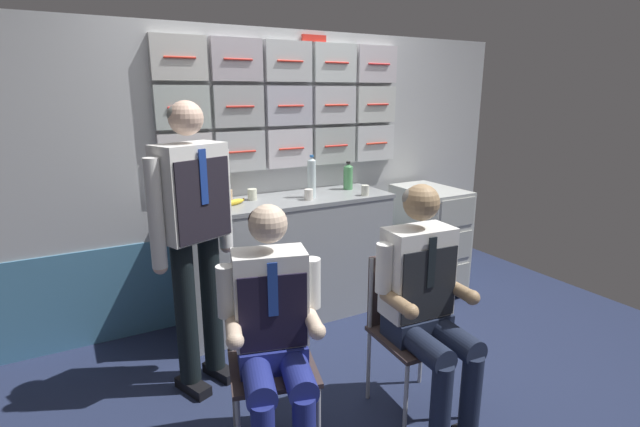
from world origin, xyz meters
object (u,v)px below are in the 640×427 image
object	(u,v)px
service_trolley	(428,236)
crew_member_right	(426,297)
folding_chair_left	(269,341)
snack_banana	(235,202)
coffee_cup_spare	(365,190)
crew_member_left	(273,330)
folding_chair_right	(406,314)
water_bottle_tall	(312,177)
crew_member_standing	(194,225)

from	to	relation	value
service_trolley	crew_member_right	bearing A→B (deg)	-132.19
folding_chair_left	snack_banana	world-z (taller)	snack_banana
service_trolley	coffee_cup_spare	size ratio (longest dim) A/B	11.51
crew_member_left	coffee_cup_spare	bearing A→B (deg)	41.92
folding_chair_right	snack_banana	xyz separation A→B (m)	(-0.53, 1.25, 0.43)
folding_chair_left	crew_member_left	distance (m)	0.22
service_trolley	crew_member_left	distance (m)	2.29
water_bottle_tall	folding_chair_right	bearing A→B (deg)	-92.84
crew_member_standing	snack_banana	bearing A→B (deg)	52.12
service_trolley	snack_banana	xyz separation A→B (m)	(-1.68, 0.13, 0.47)
folding_chair_left	crew_member_standing	bearing A→B (deg)	106.91
crew_member_standing	coffee_cup_spare	size ratio (longest dim) A/B	20.92
crew_member_left	crew_member_standing	distance (m)	0.84
folding_chair_right	coffee_cup_spare	world-z (taller)	coffee_cup_spare
crew_member_right	service_trolley	bearing A→B (deg)	47.81
folding_chair_right	crew_member_right	bearing A→B (deg)	-94.09
folding_chair_right	service_trolley	bearing A→B (deg)	44.27
folding_chair_right	crew_member_standing	world-z (taller)	crew_member_standing
coffee_cup_spare	water_bottle_tall	bearing A→B (deg)	159.41
crew_member_standing	snack_banana	size ratio (longest dim) A/B	9.63
water_bottle_tall	coffee_cup_spare	xyz separation A→B (m)	(0.38, -0.14, -0.11)
service_trolley	crew_member_standing	size ratio (longest dim) A/B	0.55
crew_member_right	snack_banana	distance (m)	1.52
snack_banana	folding_chair_right	bearing A→B (deg)	-67.16
folding_chair_left	crew_member_left	xyz separation A→B (m)	(-0.04, -0.16, 0.15)
folding_chair_left	crew_member_right	size ratio (longest dim) A/B	0.67
folding_chair_left	folding_chair_right	bearing A→B (deg)	-7.57
service_trolley	folding_chair_left	world-z (taller)	service_trolley
service_trolley	folding_chair_left	xyz separation A→B (m)	(-1.92, -1.02, 0.03)
water_bottle_tall	coffee_cup_spare	world-z (taller)	water_bottle_tall
folding_chair_left	folding_chair_right	distance (m)	0.77
crew_member_right	water_bottle_tall	world-z (taller)	crew_member_right
crew_member_standing	crew_member_right	bearing A→B (deg)	-42.74
folding_chair_right	water_bottle_tall	world-z (taller)	water_bottle_tall
folding_chair_left	service_trolley	bearing A→B (deg)	28.04
folding_chair_right	crew_member_standing	xyz separation A→B (m)	(-0.95, 0.71, 0.46)
coffee_cup_spare	snack_banana	distance (m)	0.99
water_bottle_tall	coffee_cup_spare	size ratio (longest dim) A/B	3.98
crew_member_left	crew_member_right	distance (m)	0.80
service_trolley	crew_member_left	bearing A→B (deg)	-148.98
crew_member_standing	folding_chair_right	bearing A→B (deg)	-36.63
crew_member_right	crew_member_standing	size ratio (longest dim) A/B	0.76
folding_chair_left	coffee_cup_spare	bearing A→B (deg)	38.64
folding_chair_left	coffee_cup_spare	size ratio (longest dim) A/B	10.70
crew_member_left	crew_member_standing	bearing A→B (deg)	100.44
crew_member_standing	water_bottle_tall	size ratio (longest dim) A/B	5.25
coffee_cup_spare	snack_banana	size ratio (longest dim) A/B	0.46
crew_member_right	snack_banana	xyz separation A→B (m)	(-0.51, 1.41, 0.26)
service_trolley	crew_member_standing	world-z (taller)	crew_member_standing
snack_banana	crew_member_left	bearing A→B (deg)	-102.21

